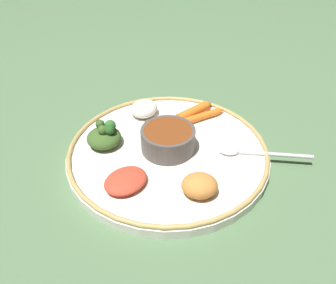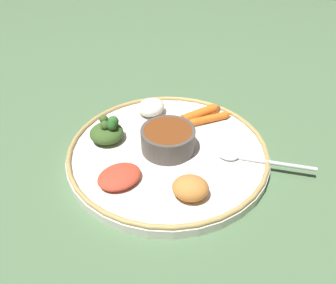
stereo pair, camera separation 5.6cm
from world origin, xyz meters
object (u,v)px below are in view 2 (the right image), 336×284
at_px(carrot_near_spoon, 211,118).
at_px(carrot_outer, 202,113).
at_px(center_bowl, 168,139).
at_px(spoon, 250,159).
at_px(greens_pile, 107,131).

relative_size(carrot_near_spoon, carrot_outer, 1.07).
height_order(center_bowl, carrot_near_spoon, center_bowl).
xyz_separation_m(spoon, carrot_near_spoon, (0.07, -0.11, 0.00)).
bearing_deg(spoon, greens_pile, -4.71).
bearing_deg(spoon, carrot_outer, -53.37).
height_order(spoon, carrot_near_spoon, carrot_near_spoon).
bearing_deg(greens_pile, carrot_outer, -148.48).
height_order(greens_pile, carrot_near_spoon, greens_pile).
relative_size(center_bowl, carrot_outer, 1.15).
height_order(carrot_near_spoon, carrot_outer, carrot_outer).
distance_m(center_bowl, greens_pile, 0.11).
bearing_deg(carrot_outer, carrot_near_spoon, 144.44).
bearing_deg(center_bowl, carrot_near_spoon, -125.80).
distance_m(spoon, greens_pile, 0.26).
xyz_separation_m(greens_pile, carrot_near_spoon, (-0.19, -0.09, -0.01)).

